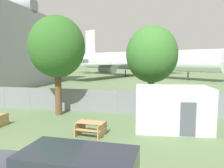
{
  "coord_description": "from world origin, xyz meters",
  "views": [
    {
      "loc": [
        5.56,
        -6.67,
        4.25
      ],
      "look_at": [
        1.52,
        13.06,
        2.0
      ],
      "focal_mm": 35.0,
      "sensor_mm": 36.0,
      "label": 1
    }
  ],
  "objects_px": {
    "portable_cabin": "(172,108)",
    "picnic_bench_open_grass": "(91,127)",
    "tree_left_of_cabin": "(57,47)",
    "airplane": "(137,61)",
    "tree_near_hangar": "(152,55)"
  },
  "relations": [
    {
      "from": "airplane",
      "to": "picnic_bench_open_grass",
      "type": "xyz_separation_m",
      "value": [
        1.23,
        -43.33,
        -3.47
      ]
    },
    {
      "from": "picnic_bench_open_grass",
      "to": "tree_near_hangar",
      "type": "distance_m",
      "value": 10.59
    },
    {
      "from": "portable_cabin",
      "to": "tree_left_of_cabin",
      "type": "xyz_separation_m",
      "value": [
        -8.37,
        2.01,
        3.86
      ]
    },
    {
      "from": "portable_cabin",
      "to": "tree_left_of_cabin",
      "type": "relative_size",
      "value": 0.61
    },
    {
      "from": "portable_cabin",
      "to": "picnic_bench_open_grass",
      "type": "distance_m",
      "value": 5.01
    },
    {
      "from": "picnic_bench_open_grass",
      "to": "airplane",
      "type": "bearing_deg",
      "value": 91.62
    },
    {
      "from": "tree_near_hangar",
      "to": "tree_left_of_cabin",
      "type": "xyz_separation_m",
      "value": [
        -6.91,
        -5.26,
        0.46
      ]
    },
    {
      "from": "tree_left_of_cabin",
      "to": "picnic_bench_open_grass",
      "type": "bearing_deg",
      "value": -45.84
    },
    {
      "from": "portable_cabin",
      "to": "tree_near_hangar",
      "type": "relative_size",
      "value": 0.62
    },
    {
      "from": "airplane",
      "to": "portable_cabin",
      "type": "xyz_separation_m",
      "value": [
        5.78,
        -41.41,
        -2.62
      ]
    },
    {
      "from": "airplane",
      "to": "tree_near_hangar",
      "type": "height_order",
      "value": "airplane"
    },
    {
      "from": "airplane",
      "to": "portable_cabin",
      "type": "bearing_deg",
      "value": -48.84
    },
    {
      "from": "airplane",
      "to": "tree_near_hangar",
      "type": "xyz_separation_m",
      "value": [
        4.32,
        -34.14,
        0.77
      ]
    },
    {
      "from": "picnic_bench_open_grass",
      "to": "tree_left_of_cabin",
      "type": "bearing_deg",
      "value": 134.16
    },
    {
      "from": "picnic_bench_open_grass",
      "to": "tree_near_hangar",
      "type": "relative_size",
      "value": 0.23
    }
  ]
}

